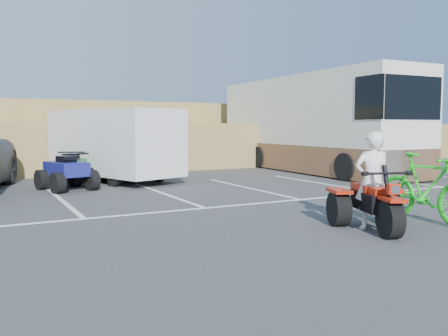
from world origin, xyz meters
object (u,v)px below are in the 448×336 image
green_dirt_bike (426,188)px  quad_atv_blue (67,190)px  cargo_trailer (114,143)px  quad_atv_green (74,185)px  rv_motorhome (312,131)px  rider (372,181)px  red_trike_atv (374,231)px

green_dirt_bike → quad_atv_blue: (-5.32, 8.15, -0.67)m
cargo_trailer → quad_atv_green: size_ratio=3.27×
green_dirt_bike → rv_motorhome: bearing=61.3°
quad_atv_blue → quad_atv_green: bearing=56.3°
rider → quad_atv_blue: 9.06m
rider → cargo_trailer: bearing=-56.9°
cargo_trailer → quad_atv_green: 2.02m
cargo_trailer → rv_motorhome: rv_motorhome is taller
red_trike_atv → green_dirt_bike: (1.43, 0.09, 0.67)m
red_trike_atv → quad_atv_green: bearing=131.4°
rider → quad_atv_green: rider is taller
cargo_trailer → quad_atv_blue: bearing=-157.2°
green_dirt_bike → rv_motorhome: 10.99m
quad_atv_blue → green_dirt_bike: bearing=-71.3°
red_trike_atv → rv_motorhome: bearing=78.2°
quad_atv_blue → quad_atv_green: 1.24m
cargo_trailer → quad_atv_blue: 2.83m
green_dirt_bike → rider: bearing=176.2°
quad_atv_blue → quad_atv_green: (0.41, 1.17, 0.00)m
green_dirt_bike → quad_atv_green: 10.56m
cargo_trailer → rv_motorhome: size_ratio=0.52×
red_trike_atv → quad_atv_blue: 9.12m
red_trike_atv → green_dirt_bike: bearing=24.8°
red_trike_atv → green_dirt_bike: 1.58m
rider → green_dirt_bike: size_ratio=0.79×
rider → rv_motorhome: rv_motorhome is taller
cargo_trailer → quad_atv_blue: (-1.86, -1.69, -1.31)m
rider → green_dirt_bike: (1.37, -0.05, -0.21)m
rv_motorhome → quad_atv_blue: 10.53m
cargo_trailer → rv_motorhome: (8.41, -0.08, 0.36)m
cargo_trailer → quad_atv_blue: cargo_trailer is taller
red_trike_atv → quad_atv_blue: (-3.89, 8.24, 0.00)m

